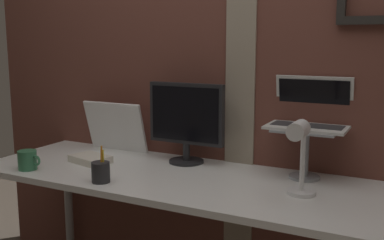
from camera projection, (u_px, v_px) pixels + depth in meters
name	position (u px, v px, depth m)	size (l,w,h in m)	color
brick_wall_back	(238.00, 62.00, 2.37)	(3.18, 0.16, 2.56)	brown
desk	(182.00, 191.00, 2.16)	(2.05, 0.69, 0.77)	white
monitor	(186.00, 118.00, 2.35)	(0.41, 0.18, 0.41)	black
laptop_stand	(306.00, 145.00, 2.09)	(0.28, 0.22, 0.23)	gray
laptop	(310.00, 112.00, 2.12)	(0.36, 0.25, 0.23)	silver
whiteboard_panel	(115.00, 127.00, 2.61)	(0.38, 0.02, 0.29)	white
desk_lamp	(300.00, 150.00, 1.82)	(0.12, 0.20, 0.32)	white
pen_cup	(101.00, 172.00, 2.05)	(0.08, 0.08, 0.17)	#262628
coffee_mug	(28.00, 160.00, 2.25)	(0.13, 0.09, 0.09)	#33724C
paper_clutter_stack	(90.00, 159.00, 2.39)	(0.20, 0.14, 0.04)	silver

